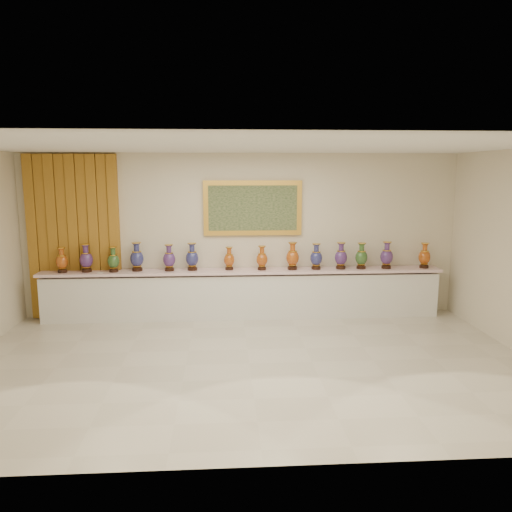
{
  "coord_description": "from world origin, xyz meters",
  "views": [
    {
      "loc": [
        -0.34,
        -6.66,
        2.66
      ],
      "look_at": [
        0.2,
        1.7,
        1.25
      ],
      "focal_mm": 35.0,
      "sensor_mm": 36.0,
      "label": 1
    }
  ],
  "objects_px": {
    "vase_1": "(86,259)",
    "vase_2": "(113,261)",
    "vase_0": "(62,261)",
    "counter": "(243,294)"
  },
  "relations": [
    {
      "from": "vase_1",
      "to": "vase_2",
      "type": "relative_size",
      "value": 1.11
    },
    {
      "from": "vase_1",
      "to": "vase_0",
      "type": "bearing_deg",
      "value": -175.43
    },
    {
      "from": "counter",
      "to": "vase_0",
      "type": "relative_size",
      "value": 16.13
    },
    {
      "from": "vase_0",
      "to": "vase_1",
      "type": "bearing_deg",
      "value": 4.57
    },
    {
      "from": "counter",
      "to": "vase_2",
      "type": "height_order",
      "value": "vase_2"
    },
    {
      "from": "vase_1",
      "to": "vase_2",
      "type": "height_order",
      "value": "vase_1"
    },
    {
      "from": "vase_0",
      "to": "vase_2",
      "type": "relative_size",
      "value": 1.0
    },
    {
      "from": "counter",
      "to": "vase_1",
      "type": "xyz_separation_m",
      "value": [
        -2.79,
        -0.02,
        0.69
      ]
    },
    {
      "from": "counter",
      "to": "vase_2",
      "type": "distance_m",
      "value": 2.4
    },
    {
      "from": "vase_0",
      "to": "vase_2",
      "type": "distance_m",
      "value": 0.9
    }
  ]
}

